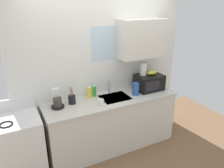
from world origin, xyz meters
name	(u,v)px	position (x,y,z in m)	size (l,w,h in m)	color
kitchen_wall_assembly	(109,66)	(0.11, 0.31, 1.35)	(2.94, 0.42, 2.50)	white
counter_unit	(112,122)	(0.00, 0.00, 0.46)	(2.17, 0.63, 0.90)	silver
sink_faucet	(109,86)	(0.07, 0.24, 1.01)	(0.03, 0.03, 0.23)	#B2B5BA
stove_range	(21,147)	(-1.43, 0.00, 0.46)	(0.60, 0.60, 1.08)	white
microwave	(149,82)	(0.75, 0.05, 1.04)	(0.46, 0.35, 0.27)	black
banana_bunch	(152,73)	(0.80, 0.05, 1.20)	(0.20, 0.11, 0.07)	gold
paper_towel_roll	(143,69)	(0.65, 0.10, 1.28)	(0.11, 0.11, 0.22)	white
coffee_maker	(57,100)	(-0.85, 0.11, 1.00)	(0.19, 0.21, 0.28)	black
dish_soap_bottle_green	(94,90)	(-0.21, 0.22, 1.00)	(0.06, 0.06, 0.21)	green
dish_soap_bottle_yellow	(89,92)	(-0.31, 0.19, 1.00)	(0.07, 0.07, 0.22)	yellow
cereal_canister	(136,89)	(0.41, -0.05, 1.01)	(0.10, 0.10, 0.21)	#2659A5
mug_white	(101,102)	(-0.25, -0.14, 0.95)	(0.08, 0.08, 0.10)	white
utensil_crock	(72,99)	(-0.62, 0.12, 0.97)	(0.11, 0.11, 0.28)	black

